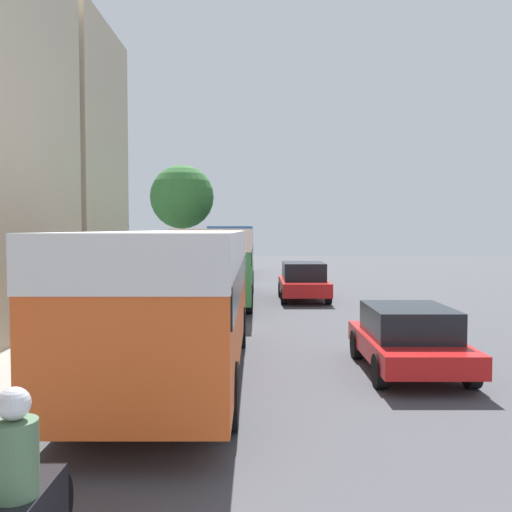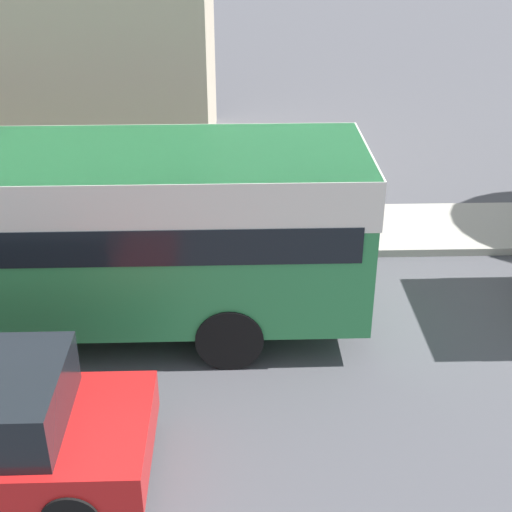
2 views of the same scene
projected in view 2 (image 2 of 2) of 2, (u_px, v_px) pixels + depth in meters
name	position (u px, v px, depth m)	size (l,w,h in m)	color
bus_following	(5.00, 218.00, 10.72)	(2.64, 10.91, 2.95)	#2D8447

